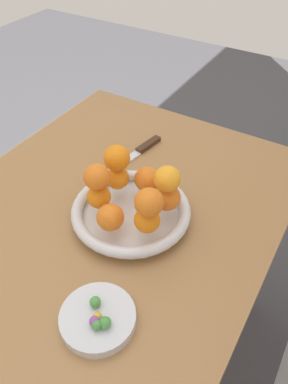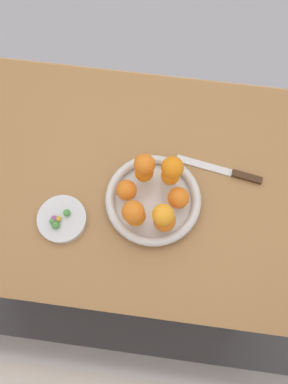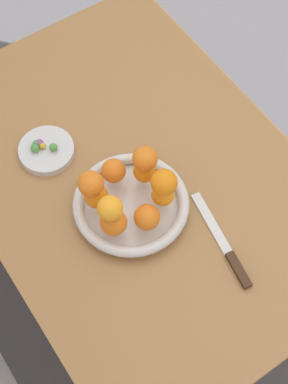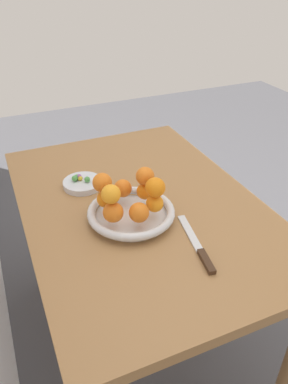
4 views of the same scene
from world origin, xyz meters
The scene contains 20 objects.
ground_plane centered at (0.00, 0.00, 0.00)m, with size 6.00×6.00×0.00m, color #4C4C51.
dining_table centered at (0.00, 0.00, 0.65)m, with size 1.10×0.76×0.74m.
fruit_bowl centered at (-0.08, 0.06, 0.76)m, with size 0.27×0.27×0.04m.
candy_dish centered at (0.17, 0.15, 0.75)m, with size 0.14×0.14×0.02m, color silver.
orange_0 centered at (-0.03, 0.13, 0.81)m, with size 0.06×0.06×0.06m, color orange.
orange_1 centered at (-0.11, 0.13, 0.81)m, with size 0.06×0.06×0.06m, color orange.
orange_2 centered at (-0.14, 0.06, 0.81)m, with size 0.06×0.06×0.06m, color orange.
orange_3 centered at (-0.12, 0.00, 0.81)m, with size 0.05×0.05×0.05m, color orange.
orange_4 centered at (-0.04, 0.00, 0.81)m, with size 0.05×0.05×0.05m, color orange.
orange_5 centered at (0.00, 0.06, 0.81)m, with size 0.06×0.06×0.06m, color orange.
orange_6 centered at (-0.12, 0.00, 0.86)m, with size 0.06×0.06×0.06m, color orange.
orange_7 centered at (-0.03, 0.13, 0.87)m, with size 0.06×0.06×0.06m, color orange.
orange_8 centered at (-0.04, 0.00, 0.86)m, with size 0.06×0.06×0.06m, color orange.
orange_9 centered at (-0.11, 0.13, 0.87)m, with size 0.06×0.06×0.06m, color orange.
candy_ball_0 centered at (0.18, 0.15, 0.77)m, with size 0.02×0.02×0.02m, color gold.
candy_ball_1 centered at (0.18, 0.17, 0.77)m, with size 0.02×0.02×0.02m, color #4C9947.
candy_ball_2 centered at (0.19, 0.16, 0.77)m, with size 0.02×0.02×0.02m, color #4C9947.
candy_ball_3 centered at (0.19, 0.16, 0.77)m, with size 0.02×0.02×0.02m, color #8C4C99.
candy_ball_4 centered at (0.16, 0.13, 0.77)m, with size 0.02×0.02×0.02m, color #4C9947.
knife centered at (-0.28, -0.06, 0.75)m, with size 0.26×0.06×0.01m.
Camera 2 is at (-0.09, 0.40, 1.77)m, focal length 35.00 mm.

